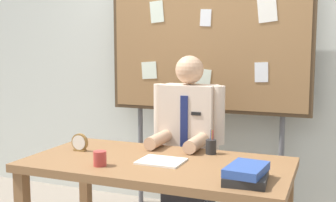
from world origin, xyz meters
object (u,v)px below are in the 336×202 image
Objects in this scene: desk_clock at (80,143)px; coffee_mug at (100,158)px; bulletin_board at (206,46)px; desk at (157,174)px; pen_holder at (211,147)px; book_stack at (246,174)px; open_notebook at (161,161)px; person at (188,153)px.

desk_clock is 0.41m from coffee_mug.
bulletin_board is 16.93× the size of desk_clock.
coffee_mug is (-0.27, -1.26, -0.66)m from bulletin_board.
desk is 18.26× the size of coffee_mug.
book_stack is at bearing -56.09° from pen_holder.
pen_holder reaches higher than desk_clock.
coffee_mug is at bearing -145.53° from open_notebook.
coffee_mug reaches higher than open_notebook.
person is at bearing 72.08° from coffee_mug.
person is 0.82m from desk_clock.
coffee_mug is at bearing -139.39° from desk.
desk_clock reaches higher than coffee_mug.
person is 15.38× the size of coffee_mug.
bulletin_board is 1.27m from open_notebook.
desk_clock is at bearing 174.80° from open_notebook.
desk_clock is 1.35× the size of coffee_mug.
pen_holder is (0.84, 0.25, -0.01)m from desk_clock.
desk_clock reaches higher than open_notebook.
desk is at bearing 160.99° from book_stack.
book_stack is (0.59, -0.20, 0.13)m from desk.
bulletin_board reaches higher than book_stack.
book_stack is (0.59, -0.80, 0.13)m from person.
desk is at bearing -90.00° from bulletin_board.
open_notebook is 1.69× the size of pen_holder.
desk is 0.38m from coffee_mug.
bulletin_board is at bearing 115.52° from book_stack.
book_stack is 2.53× the size of desk_clock.
person is at bearing 43.87° from desk_clock.
bulletin_board is 1.33m from desk_clock.
coffee_mug is (-0.30, -0.21, 0.04)m from open_notebook.
book_stack is at bearing 1.68° from coffee_mug.
person is 5.06× the size of open_notebook.
desk is 0.60m from person.
open_notebook reaches higher than desk.
person is 1.00m from book_stack.
bulletin_board is (0.00, 1.04, 0.79)m from desk.
desk_clock is at bearing -120.27° from bulletin_board.
book_stack is at bearing -11.56° from desk_clock.
bulletin_board is at bearing 90.00° from desk.
person reaches higher than coffee_mug.
book_stack and coffee_mug have the same top height.
desk is 10.12× the size of pen_holder.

